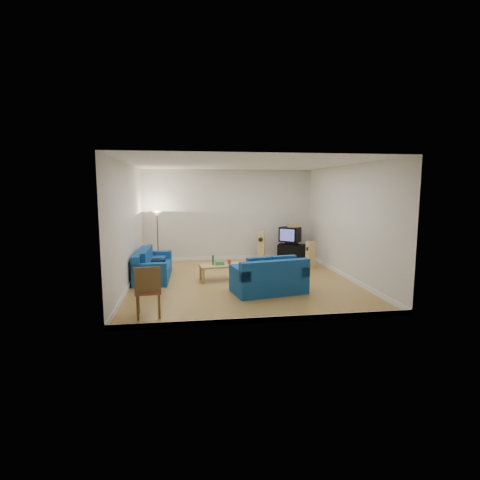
{
  "coord_description": "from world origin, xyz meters",
  "views": [
    {
      "loc": [
        -1.51,
        -9.98,
        2.57
      ],
      "look_at": [
        0.0,
        0.4,
        1.1
      ],
      "focal_mm": 28.0,
      "sensor_mm": 36.0,
      "label": 1
    }
  ],
  "objects": [
    {
      "name": "av_receiver",
      "position": [
        2.17,
        2.7,
        0.63
      ],
      "size": [
        0.56,
        0.5,
        0.11
      ],
      "primitive_type": "cube",
      "rotation": [
        0.0,
        0.0,
        -0.31
      ],
      "color": "black",
      "rests_on": "tv_stand"
    },
    {
      "name": "floor_lamp",
      "position": [
        -2.45,
        2.65,
        1.48
      ],
      "size": [
        0.31,
        0.31,
        1.79
      ],
      "color": "black",
      "rests_on": "ground"
    },
    {
      "name": "speaker_right",
      "position": [
        2.45,
        1.45,
        0.43
      ],
      "size": [
        0.3,
        0.26,
        0.85
      ],
      "rotation": [
        0.0,
        0.0,
        -1.3
      ],
      "color": "tan",
      "rests_on": "ground"
    },
    {
      "name": "tv_stand",
      "position": [
        2.18,
        2.7,
        0.29
      ],
      "size": [
        1.06,
        0.86,
        0.57
      ],
      "primitive_type": "cube",
      "rotation": [
        0.0,
        0.0,
        -0.42
      ],
      "color": "black",
      "rests_on": "ground"
    },
    {
      "name": "centre_speaker",
      "position": [
        2.22,
        2.69,
        1.26
      ],
      "size": [
        0.42,
        0.22,
        0.14
      ],
      "primitive_type": "cube",
      "rotation": [
        0.0,
        0.0,
        -0.16
      ],
      "color": "tan",
      "rests_on": "television"
    },
    {
      "name": "speaker_left",
      "position": [
        1.07,
        2.7,
        0.54
      ],
      "size": [
        0.33,
        0.38,
        1.08
      ],
      "rotation": [
        0.0,
        0.0,
        -0.27
      ],
      "color": "tan",
      "rests_on": "ground"
    },
    {
      "name": "room",
      "position": [
        0.0,
        0.0,
        1.54
      ],
      "size": [
        6.01,
        6.51,
        3.21
      ],
      "color": "olive",
      "rests_on": "ground"
    },
    {
      "name": "dining_chair",
      "position": [
        -2.28,
        -2.6,
        0.59
      ],
      "size": [
        0.55,
        0.55,
        1.06
      ],
      "rotation": [
        0.0,
        0.0,
        0.09
      ],
      "color": "brown",
      "rests_on": "ground"
    },
    {
      "name": "television",
      "position": [
        2.11,
        2.71,
        0.94
      ],
      "size": [
        0.82,
        0.8,
        0.51
      ],
      "rotation": [
        0.0,
        0.0,
        -0.69
      ],
      "color": "black",
      "rests_on": "av_receiver"
    },
    {
      "name": "coffee_table",
      "position": [
        -0.54,
        0.21,
        0.39
      ],
      "size": [
        1.29,
        0.75,
        0.45
      ],
      "rotation": [
        0.0,
        0.0,
        0.12
      ],
      "color": "tan",
      "rests_on": "ground"
    },
    {
      "name": "remote",
      "position": [
        -0.15,
        0.08,
        0.46
      ],
      "size": [
        0.16,
        0.09,
        0.02
      ],
      "primitive_type": "cube",
      "rotation": [
        0.0,
        0.0,
        0.27
      ],
      "color": "black",
      "rests_on": "coffee_table"
    },
    {
      "name": "sofa_three_seat",
      "position": [
        -2.51,
        0.7,
        0.3
      ],
      "size": [
        0.96,
        2.12,
        0.81
      ],
      "rotation": [
        0.0,
        0.0,
        -1.6
      ],
      "color": "navy",
      "rests_on": "ground"
    },
    {
      "name": "sofa_loveseat",
      "position": [
        0.49,
        -1.24,
        0.33
      ],
      "size": [
        1.9,
        1.28,
        0.87
      ],
      "rotation": [
        0.0,
        0.0,
        0.19
      ],
      "color": "navy",
      "rests_on": "ground"
    },
    {
      "name": "tissue_box",
      "position": [
        -0.6,
        0.18,
        0.49
      ],
      "size": [
        0.25,
        0.15,
        0.1
      ],
      "primitive_type": "cube",
      "rotation": [
        0.0,
        0.0,
        0.07
      ],
      "color": "green",
      "rests_on": "coffee_table"
    },
    {
      "name": "bottle",
      "position": [
        -0.78,
        0.23,
        0.58
      ],
      "size": [
        0.07,
        0.07,
        0.27
      ],
      "primitive_type": "cylinder",
      "rotation": [
        0.0,
        0.0,
        0.17
      ],
      "color": "#197233",
      "rests_on": "coffee_table"
    },
    {
      "name": "red_canister",
      "position": [
        -0.33,
        0.26,
        0.51
      ],
      "size": [
        0.09,
        0.09,
        0.13
      ],
      "primitive_type": "cylinder",
      "rotation": [
        0.0,
        0.0,
        0.01
      ],
      "color": "red",
      "rests_on": "coffee_table"
    }
  ]
}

